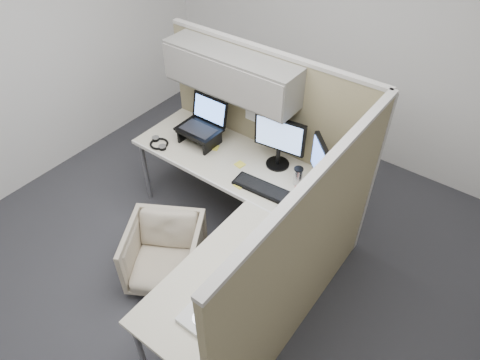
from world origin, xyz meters
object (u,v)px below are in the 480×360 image
Objects in this scene: monitor_left at (279,139)px; keyboard at (261,188)px; desk at (233,205)px; office_chair at (165,251)px.

keyboard is at bearing -86.21° from monitor_left.
keyboard is (0.10, 0.25, 0.05)m from desk.
monitor_left is (0.39, 1.04, 0.70)m from office_chair.
desk is 0.66m from monitor_left.
monitor_left is at bearing 39.14° from office_chair.
monitor_left is at bearing 86.68° from desk.
desk is 3.29× the size of office_chair.
office_chair is 1.31m from monitor_left.
desk is at bearing 21.87° from office_chair.
desk is 0.27m from keyboard.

